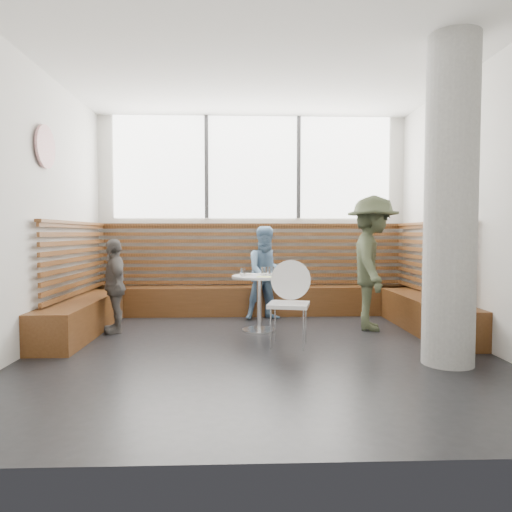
{
  "coord_description": "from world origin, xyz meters",
  "views": [
    {
      "loc": [
        -0.22,
        -5.01,
        1.3
      ],
      "look_at": [
        0.0,
        1.0,
        1.0
      ],
      "focal_mm": 32.0,
      "sensor_mm": 36.0,
      "label": 1
    }
  ],
  "objects_px": {
    "adult_man": "(373,263)",
    "concrete_column": "(451,203)",
    "cafe_table": "(259,291)",
    "child_left": "(114,286)",
    "child_back": "(267,273)",
    "cafe_chair": "(288,295)"
  },
  "relations": [
    {
      "from": "adult_man",
      "to": "concrete_column",
      "type": "bearing_deg",
      "value": -157.35
    },
    {
      "from": "cafe_table",
      "to": "child_left",
      "type": "height_order",
      "value": "child_left"
    },
    {
      "from": "cafe_table",
      "to": "adult_man",
      "type": "relative_size",
      "value": 0.41
    },
    {
      "from": "cafe_table",
      "to": "child_left",
      "type": "bearing_deg",
      "value": 179.8
    },
    {
      "from": "adult_man",
      "to": "cafe_table",
      "type": "bearing_deg",
      "value": 105.75
    },
    {
      "from": "cafe_table",
      "to": "child_back",
      "type": "height_order",
      "value": "child_back"
    },
    {
      "from": "child_left",
      "to": "concrete_column",
      "type": "bearing_deg",
      "value": 44.75
    },
    {
      "from": "concrete_column",
      "to": "cafe_table",
      "type": "distance_m",
      "value": 2.64
    },
    {
      "from": "concrete_column",
      "to": "cafe_chair",
      "type": "height_order",
      "value": "concrete_column"
    },
    {
      "from": "cafe_chair",
      "to": "adult_man",
      "type": "xyz_separation_m",
      "value": [
        1.23,
        0.83,
        0.32
      ]
    },
    {
      "from": "cafe_table",
      "to": "child_back",
      "type": "distance_m",
      "value": 0.85
    },
    {
      "from": "cafe_chair",
      "to": "adult_man",
      "type": "distance_m",
      "value": 1.52
    },
    {
      "from": "adult_man",
      "to": "child_back",
      "type": "relative_size",
      "value": 1.28
    },
    {
      "from": "child_back",
      "to": "child_left",
      "type": "xyz_separation_m",
      "value": [
        -2.06,
        -0.81,
        -0.09
      ]
    },
    {
      "from": "concrete_column",
      "to": "child_left",
      "type": "relative_size",
      "value": 2.6
    },
    {
      "from": "cafe_table",
      "to": "child_left",
      "type": "xyz_separation_m",
      "value": [
        -1.9,
        0.01,
        0.08
      ]
    },
    {
      "from": "cafe_table",
      "to": "adult_man",
      "type": "distance_m",
      "value": 1.58
    },
    {
      "from": "cafe_table",
      "to": "cafe_chair",
      "type": "relative_size",
      "value": 0.75
    },
    {
      "from": "concrete_column",
      "to": "adult_man",
      "type": "xyz_separation_m",
      "value": [
        -0.27,
        1.66,
        -0.7
      ]
    },
    {
      "from": "cafe_chair",
      "to": "child_left",
      "type": "bearing_deg",
      "value": 173.61
    },
    {
      "from": "child_left",
      "to": "cafe_table",
      "type": "bearing_deg",
      "value": 67.87
    },
    {
      "from": "concrete_column",
      "to": "cafe_table",
      "type": "relative_size",
      "value": 4.31
    }
  ]
}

